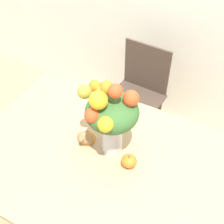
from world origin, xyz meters
name	(u,v)px	position (x,y,z in m)	size (l,w,h in m)	color
ground_plane	(101,221)	(0.00, 0.00, 0.00)	(12.00, 12.00, 0.00)	tan
dining_table	(97,166)	(0.00, 0.00, 0.69)	(1.46, 1.05, 0.78)	tan
flower_vase	(110,115)	(0.04, 0.09, 1.05)	(0.34, 0.32, 0.49)	silver
pumpkin	(129,161)	(0.18, 0.03, 0.81)	(0.09, 0.09, 0.08)	orange
turkey_figurine	(86,136)	(-0.11, 0.08, 0.82)	(0.10, 0.14, 0.08)	#A87A4C
dining_chair_near_window	(138,95)	(-0.14, 0.92, 0.47)	(0.45, 0.45, 0.88)	#47382D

